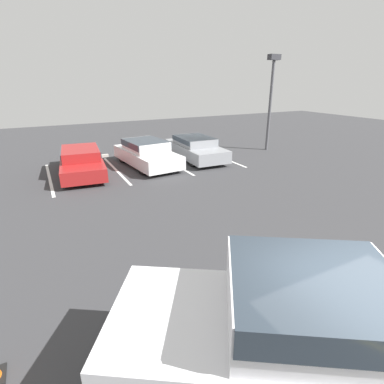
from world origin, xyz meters
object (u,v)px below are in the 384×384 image
pickup_truck (330,340)px  light_post (271,90)px  parked_sedan_c (195,147)px  parked_sedan_b (147,152)px  wheel_stop_curb (90,157)px  parked_sedan_a (81,160)px

pickup_truck → light_post: 15.74m
parked_sedan_c → light_post: (4.97, 0.02, 2.83)m
parked_sedan_c → light_post: 5.72m
parked_sedan_b → wheel_stop_curb: size_ratio=2.30×
parked_sedan_c → light_post: light_post is taller
wheel_stop_curb → light_post: bearing=-14.9°
light_post → wheel_stop_curb: size_ratio=2.76×
light_post → pickup_truck: bearing=-127.8°
light_post → wheel_stop_curb: light_post is taller
parked_sedan_b → light_post: (7.75, 0.15, 2.79)m
parked_sedan_a → parked_sedan_b: 3.06m
parked_sedan_a → light_post: 11.18m
pickup_truck → parked_sedan_a: 12.30m
pickup_truck → light_post: (9.52, 12.28, 2.54)m
light_post → parked_sedan_c: bearing=-179.8°
parked_sedan_a → parked_sedan_c: size_ratio=1.04×
pickup_truck → parked_sedan_c: bearing=102.1°
pickup_truck → parked_sedan_b: 12.26m
parked_sedan_b → parked_sedan_c: parked_sedan_b is taller
parked_sedan_a → parked_sedan_b: (3.06, -0.11, 0.05)m
parked_sedan_b → wheel_stop_curb: (-2.27, 2.82, -0.60)m
light_post → wheel_stop_curb: bearing=165.1°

